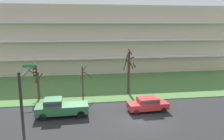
# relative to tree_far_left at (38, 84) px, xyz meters

# --- Properties ---
(ground) EXTENTS (160.00, 160.00, 0.00)m
(ground) POSITION_rel_tree_far_left_xyz_m (11.17, -8.38, -2.03)
(ground) COLOR #232326
(grass_lawn_strip) EXTENTS (80.00, 16.00, 0.08)m
(grass_lawn_strip) POSITION_rel_tree_far_left_xyz_m (11.17, 5.62, -1.99)
(grass_lawn_strip) COLOR #477238
(grass_lawn_strip) RESTS_ON ground
(apartment_building) EXTENTS (51.38, 11.72, 13.07)m
(apartment_building) POSITION_rel_tree_far_left_xyz_m (11.17, 19.00, 4.50)
(apartment_building) COLOR beige
(apartment_building) RESTS_ON ground
(tree_far_left) EXTENTS (1.58, 1.62, 4.01)m
(tree_far_left) POSITION_rel_tree_far_left_xyz_m (0.00, 0.00, 0.00)
(tree_far_left) COLOR #423023
(tree_far_left) RESTS_ON ground
(tree_left) EXTENTS (1.65, 1.86, 4.23)m
(tree_left) POSITION_rel_tree_far_left_xyz_m (5.71, 0.25, 0.27)
(tree_left) COLOR #4C3828
(tree_left) RESTS_ON ground
(tree_center) EXTENTS (1.92, 1.91, 6.36)m
(tree_center) POSITION_rel_tree_far_left_xyz_m (11.96, 0.74, 1.28)
(tree_center) COLOR #423023
(tree_center) RESTS_ON ground
(sedan_red_near_left) EXTENTS (4.47, 1.99, 1.57)m
(sedan_red_near_left) POSITION_rel_tree_far_left_xyz_m (12.64, -5.88, -1.16)
(sedan_red_near_left) COLOR #B22828
(sedan_red_near_left) RESTS_ON ground
(pickup_green_center_left) EXTENTS (5.46, 2.16, 1.95)m
(pickup_green_center_left) POSITION_rel_tree_far_left_xyz_m (3.10, -5.89, -1.02)
(pickup_green_center_left) COLOR #2D6B3D
(pickup_green_center_left) RESTS_ON ground
(traffic_signal_mast) EXTENTS (0.90, 5.34, 6.71)m
(traffic_signal_mast) POSITION_rel_tree_far_left_xyz_m (1.64, -13.24, 2.54)
(traffic_signal_mast) COLOR black
(traffic_signal_mast) RESTS_ON ground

